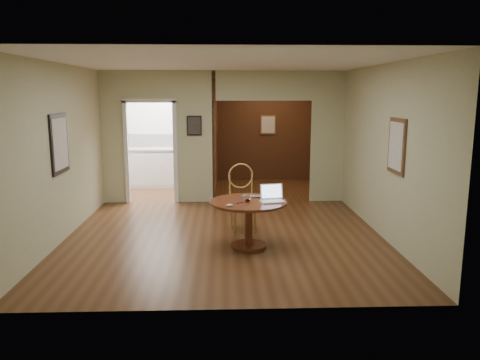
{
  "coord_description": "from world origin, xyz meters",
  "views": [
    {
      "loc": [
        -0.02,
        -7.1,
        2.24
      ],
      "look_at": [
        0.23,
        -0.2,
        0.96
      ],
      "focal_mm": 35.0,
      "sensor_mm": 36.0,
      "label": 1
    }
  ],
  "objects_px": {
    "chair": "(242,193)",
    "dining_table": "(249,213)",
    "open_laptop": "(272,197)",
    "closed_laptop": "(251,197)"
  },
  "relations": [
    {
      "from": "dining_table",
      "to": "closed_laptop",
      "type": "height_order",
      "value": "closed_laptop"
    },
    {
      "from": "dining_table",
      "to": "chair",
      "type": "height_order",
      "value": "chair"
    },
    {
      "from": "dining_table",
      "to": "open_laptop",
      "type": "distance_m",
      "value": 0.42
    },
    {
      "from": "chair",
      "to": "dining_table",
      "type": "bearing_deg",
      "value": -96.12
    },
    {
      "from": "chair",
      "to": "open_laptop",
      "type": "bearing_deg",
      "value": -76.99
    },
    {
      "from": "dining_table",
      "to": "open_laptop",
      "type": "relative_size",
      "value": 2.97
    },
    {
      "from": "dining_table",
      "to": "chair",
      "type": "bearing_deg",
      "value": 93.61
    },
    {
      "from": "open_laptop",
      "to": "closed_laptop",
      "type": "relative_size",
      "value": 1.24
    },
    {
      "from": "dining_table",
      "to": "open_laptop",
      "type": "xyz_separation_m",
      "value": [
        0.34,
        -0.0,
        0.25
      ]
    },
    {
      "from": "dining_table",
      "to": "chair",
      "type": "xyz_separation_m",
      "value": [
        -0.06,
        0.95,
        0.09
      ]
    }
  ]
}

